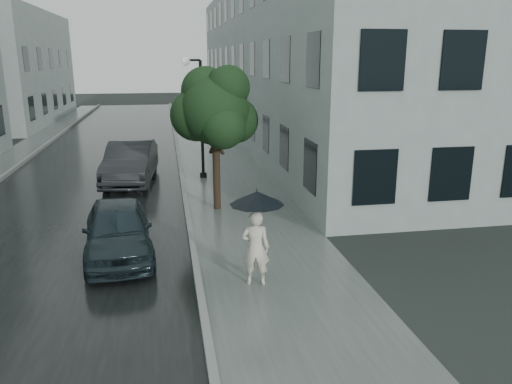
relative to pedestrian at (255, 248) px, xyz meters
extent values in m
plane|color=black|center=(0.37, 1.00, -0.82)|extent=(120.00, 120.00, 0.00)
cube|color=slate|center=(0.62, 13.00, -0.81)|extent=(3.50, 60.00, 0.01)
cube|color=slate|center=(-1.20, 13.00, -0.74)|extent=(0.15, 60.00, 0.15)
cube|color=black|center=(-4.70, 13.00, -0.82)|extent=(6.85, 60.00, 0.00)
cube|color=slate|center=(-8.20, 13.00, -0.74)|extent=(0.15, 60.00, 0.15)
cube|color=#8F9C98|center=(5.87, 20.50, 3.68)|extent=(7.00, 36.00, 9.00)
cube|color=black|center=(2.39, 20.50, 3.68)|extent=(0.08, 32.40, 7.20)
cube|color=#8F9C98|center=(-13.43, 31.00, 3.18)|extent=(7.00, 18.00, 8.00)
cube|color=black|center=(-9.95, 31.00, 3.18)|extent=(0.08, 16.20, 6.40)
imported|color=beige|center=(0.00, 0.00, 0.00)|extent=(0.65, 0.49, 1.62)
cylinder|color=black|center=(0.02, -0.05, 0.58)|extent=(0.02, 0.02, 0.77)
cone|color=black|center=(0.02, -0.05, 1.10)|extent=(1.19, 1.19, 0.28)
cylinder|color=black|center=(0.02, -0.05, 1.26)|extent=(0.02, 0.02, 0.08)
cylinder|color=black|center=(0.02, -0.05, 0.16)|extent=(0.03, 0.03, 0.06)
cylinder|color=#332619|center=(-0.23, 5.62, 0.33)|extent=(0.23, 0.23, 2.30)
sphere|color=#1D3E1C|center=(-0.23, 5.62, 2.28)|extent=(2.08, 2.08, 2.08)
sphere|color=#1D3E1C|center=(0.42, 5.86, 1.96)|extent=(1.44, 1.44, 1.44)
sphere|color=#1D3E1C|center=(-0.79, 5.94, 2.13)|extent=(1.60, 1.60, 1.60)
sphere|color=#1D3E1C|center=(-0.07, 5.06, 1.88)|extent=(1.35, 1.35, 1.35)
sphere|color=#1D3E1C|center=(-0.47, 6.10, 2.85)|extent=(1.52, 1.52, 1.52)
sphere|color=#1D3E1C|center=(0.17, 5.46, 3.00)|extent=(1.29, 1.29, 1.29)
cylinder|color=black|center=(-0.33, 10.02, 1.47)|extent=(0.12, 0.12, 4.58)
cylinder|color=black|center=(-0.33, 10.02, -0.72)|extent=(0.28, 0.28, 0.20)
cylinder|color=black|center=(-0.58, 10.00, 3.76)|extent=(0.51, 0.14, 0.08)
sphere|color=silver|center=(-0.88, 9.96, 3.71)|extent=(0.32, 0.32, 0.32)
imported|color=#19262B|center=(-2.98, 2.17, -0.15)|extent=(1.93, 4.01, 1.32)
imported|color=black|center=(-3.13, 9.74, -0.04)|extent=(2.03, 4.82, 1.55)
camera|label=1|loc=(-1.73, -9.60, 3.85)|focal=35.00mm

